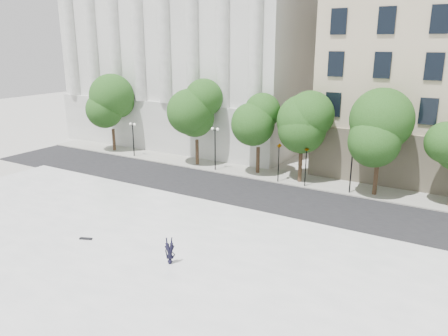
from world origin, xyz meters
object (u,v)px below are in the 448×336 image
(traffic_light_east, at_px, (307,148))
(person_lying, at_px, (170,260))
(traffic_light_west, at_px, (279,143))
(skateboard, at_px, (86,239))

(traffic_light_east, bearing_deg, person_lying, -93.85)
(traffic_light_west, distance_m, skateboard, 19.34)
(traffic_light_west, xyz_separation_m, skateboard, (-5.20, -18.34, -3.25))
(traffic_light_west, bearing_deg, skateboard, -105.83)
(traffic_light_west, distance_m, person_lying, 18.43)
(traffic_light_east, bearing_deg, traffic_light_west, -180.00)
(traffic_light_east, relative_size, skateboard, 4.98)
(traffic_light_west, xyz_separation_m, traffic_light_east, (2.62, 0.00, -0.14))
(traffic_light_west, bearing_deg, person_lying, -85.58)
(traffic_light_west, height_order, traffic_light_east, traffic_light_west)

